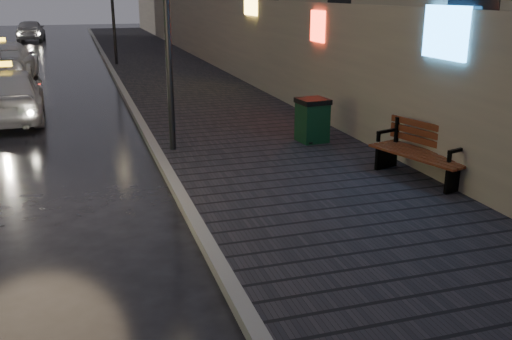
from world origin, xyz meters
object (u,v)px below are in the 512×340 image
Objects in this scene: taxi_near at (9,94)px; taxi_mid at (4,63)px; trash_bin at (312,120)px; car_far at (31,30)px; bench at (423,152)px.

taxi_mid is (-0.82, 7.27, 0.06)m from taxi_near.
trash_bin is 0.23× the size of car_far.
bench is 37.84m from car_far.
taxi_mid reaches higher than bench.
taxi_near is 7.32m from taxi_mid.
trash_bin is 8.65m from taxi_near.
taxi_mid is 1.27× the size of car_far.
bench is at bearing 119.92° from taxi_mid.
taxi_near is at bearing 116.88° from bench.
bench is 2.10× the size of trash_bin.
bench reaches higher than trash_bin.
bench is 0.47× the size of car_far.
bench is 17.83m from taxi_mid.
car_far reaches higher than trash_bin.
bench is at bearing 131.00° from taxi_near.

